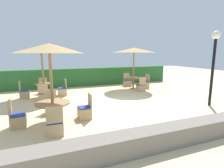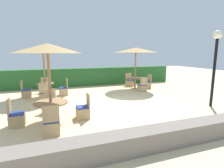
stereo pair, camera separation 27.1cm
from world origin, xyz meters
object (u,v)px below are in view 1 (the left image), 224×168
patio_chair_back_right_north (127,83)px  round_table_back_right (133,80)px  lamp_post (214,54)px  patio_chair_back_right_south (141,87)px  patio_chair_back_right_east (145,84)px  patio_chair_front_left_north (51,107)px  patio_chair_front_left_west (18,120)px  patio_chair_back_left_east (63,91)px  parasol_front_left (49,49)px  patio_chair_front_left_east (85,112)px  parasol_back_right (134,50)px  parasol_back_left (41,49)px  patio_chair_back_left_west (24,93)px  round_table_front_left (53,106)px  round_table_back_left (44,87)px  patio_chair_front_left_south (55,127)px  patio_chair_back_left_south (43,96)px  patio_chair_back_left_north (43,89)px

patio_chair_back_right_north → round_table_back_right: bearing=87.3°
lamp_post → patio_chair_back_right_south: bearing=110.4°
patio_chair_back_right_north → patio_chair_back_right_east: (0.86, -1.00, 0.00)m
patio_chair_front_left_north → patio_chair_front_left_west: size_ratio=1.00×
patio_chair_back_right_north → patio_chair_back_left_east: same height
parasol_front_left → patio_chair_front_left_east: bearing=-0.3°
parasol_back_right → parasol_front_left: bearing=-141.8°
patio_chair_back_left_east → patio_chair_front_left_north: bearing=165.9°
parasol_back_left → patio_chair_front_left_east: bearing=-71.1°
patio_chair_back_right_east → patio_chair_back_left_west: size_ratio=1.00×
round_table_front_left → parasol_back_left: size_ratio=0.42×
round_table_back_right → round_table_back_left: size_ratio=1.07×
patio_chair_front_left_east → patio_chair_back_right_east: bearing=-50.9°
patio_chair_front_left_north → patio_chair_front_left_west: bearing=43.9°
parasol_front_left → patio_chair_back_left_west: 4.79m
parasol_back_left → patio_chair_front_left_south: bearing=-87.1°
lamp_post → patio_chair_back_right_east: size_ratio=3.57×
round_table_back_right → patio_chair_back_right_north: bearing=87.3°
patio_chair_front_left_north → patio_chair_front_left_east: (1.13, -1.02, 0.00)m
patio_chair_back_right_north → parasol_front_left: parasol_front_left is taller
patio_chair_back_right_north → patio_chair_back_left_south: (-5.73, -2.18, 0.00)m
patio_chair_back_left_north → lamp_post: bearing=143.1°
patio_chair_front_left_east → patio_chair_back_left_west: size_ratio=1.00×
patio_chair_back_right_north → patio_chair_front_left_east: same height
parasol_back_left → round_table_back_right: bearing=2.4°
patio_chair_back_right_south → patio_chair_back_right_north: same height
lamp_post → round_table_front_left: 7.04m
patio_chair_back_left_north → patio_chair_front_left_south: bearing=92.8°
parasol_front_left → parasol_back_left: parasol_back_left is taller
patio_chair_front_left_west → patio_chair_front_left_south: bearing=47.0°
patio_chair_back_left_west → parasol_back_left: bearing=86.9°
parasol_back_right → patio_chair_front_left_east: bearing=-135.2°
patio_chair_back_right_south → parasol_front_left: bearing=-148.6°
parasol_front_left → patio_chair_front_left_west: bearing=-180.0°
patio_chair_front_left_west → parasol_back_left: size_ratio=0.34×
patio_chair_back_right_east → round_table_front_left: bearing=123.8°
lamp_post → patio_chair_back_right_north: size_ratio=3.57×
lamp_post → patio_chair_back_left_west: (-8.05, 4.51, -2.09)m
patio_chair_back_left_north → parasol_back_left: bearing=92.3°
patio_chair_back_right_south → round_table_back_left: 5.72m
patio_chair_back_right_north → patio_chair_back_left_west: bearing=9.9°
parasol_back_right → patio_chair_front_left_south: bearing=-135.8°
patio_chair_back_right_north → parasol_front_left: size_ratio=0.35×
round_table_back_right → parasol_back_left: parasol_back_left is taller
round_table_back_right → patio_chair_back_right_east: (0.91, -0.02, -0.30)m
lamp_post → round_table_back_left: 8.55m
round_table_front_left → patio_chair_back_left_north: bearing=93.6°
patio_chair_front_left_west → patio_chair_front_left_north: bearing=133.9°
patio_chair_back_right_east → parasol_back_left: bearing=91.9°
patio_chair_back_right_south → patio_chair_front_left_south: (-5.41, -4.30, 0.00)m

